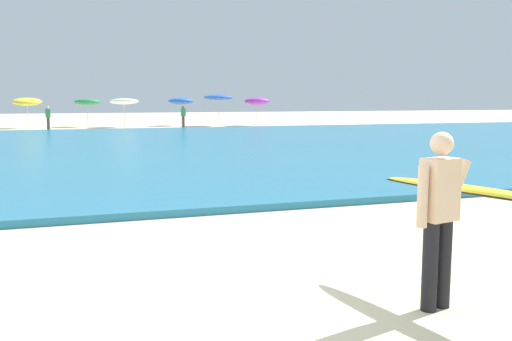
{
  "coord_description": "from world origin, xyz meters",
  "views": [
    {
      "loc": [
        -1.9,
        -5.16,
        2.03
      ],
      "look_at": [
        0.44,
        1.74,
        1.1
      ],
      "focal_mm": 39.14,
      "sensor_mm": 36.0,
      "label": 1
    }
  ],
  "objects": [
    {
      "name": "ground_plane",
      "position": [
        0.0,
        0.0,
        0.0
      ],
      "size": [
        160.0,
        160.0,
        0.0
      ],
      "primitive_type": "plane",
      "color": "beige"
    },
    {
      "name": "sea",
      "position": [
        0.0,
        18.22,
        0.07
      ],
      "size": [
        120.0,
        28.0,
        0.14
      ],
      "primitive_type": "cube",
      "color": "teal",
      "rests_on": "ground"
    },
    {
      "name": "surfer_with_board",
      "position": [
        1.65,
        -0.72,
        1.02
      ],
      "size": [
        1.14,
        2.46,
        1.73
      ],
      "color": "black",
      "rests_on": "ground"
    },
    {
      "name": "beach_umbrella_1",
      "position": [
        -4.46,
        37.37,
        1.85
      ],
      "size": [
        1.98,
        2.02,
        2.21
      ],
      "color": "beige",
      "rests_on": "ground"
    },
    {
      "name": "beach_umbrella_2",
      "position": [
        -0.37,
        38.17,
        1.82
      ],
      "size": [
        1.88,
        1.9,
        2.11
      ],
      "color": "beige",
      "rests_on": "ground"
    },
    {
      "name": "beach_umbrella_3",
      "position": [
        2.13,
        36.59,
        1.87
      ],
      "size": [
        2.13,
        2.15,
        2.15
      ],
      "color": "beige",
      "rests_on": "ground"
    },
    {
      "name": "beach_umbrella_4",
      "position": [
        6.55,
        37.76,
        1.88
      ],
      "size": [
        1.93,
        1.94,
        2.17
      ],
      "color": "beige",
      "rests_on": "ground"
    },
    {
      "name": "beach_umbrella_5",
      "position": [
        9.17,
        36.22,
        2.16
      ],
      "size": [
        2.23,
        2.23,
        2.4
      ],
      "color": "beige",
      "rests_on": "ground"
    },
    {
      "name": "beach_umbrella_6",
      "position": [
        12.11,
        35.86,
        1.87
      ],
      "size": [
        1.94,
        1.96,
        2.19
      ],
      "color": "beige",
      "rests_on": "ground"
    },
    {
      "name": "beachgoer_near_row_left",
      "position": [
        -3.04,
        34.77,
        0.84
      ],
      "size": [
        0.32,
        0.2,
        1.58
      ],
      "color": "#383842",
      "rests_on": "ground"
    },
    {
      "name": "beachgoer_near_row_mid",
      "position": [
        6.04,
        34.35,
        0.84
      ],
      "size": [
        0.32,
        0.2,
        1.58
      ],
      "color": "#383842",
      "rests_on": "ground"
    }
  ]
}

